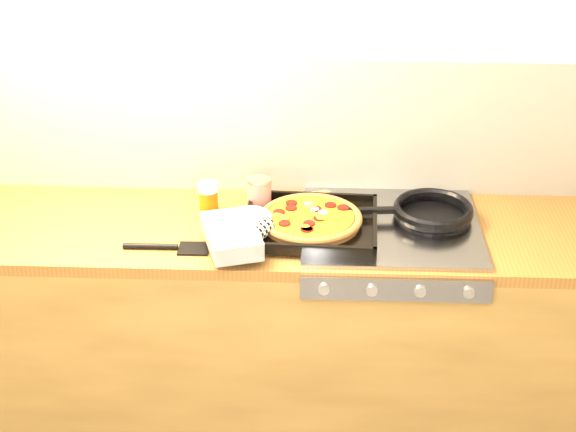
{
  "coord_description": "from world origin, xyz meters",
  "views": [
    {
      "loc": [
        0.22,
        -1.55,
        2.33
      ],
      "look_at": [
        0.1,
        1.08,
        0.95
      ],
      "focal_mm": 55.0,
      "sensor_mm": 36.0,
      "label": 1
    }
  ],
  "objects_px": {
    "juice_glass": "(208,198)",
    "pizza_on_tray": "(289,223)",
    "tomato_can": "(259,195)",
    "frying_pan": "(431,212)"
  },
  "relations": [
    {
      "from": "pizza_on_tray",
      "to": "juice_glass",
      "type": "relative_size",
      "value": 5.08
    },
    {
      "from": "juice_glass",
      "to": "pizza_on_tray",
      "type": "bearing_deg",
      "value": -27.3
    },
    {
      "from": "frying_pan",
      "to": "juice_glass",
      "type": "relative_size",
      "value": 3.97
    },
    {
      "from": "pizza_on_tray",
      "to": "frying_pan",
      "type": "height_order",
      "value": "pizza_on_tray"
    },
    {
      "from": "pizza_on_tray",
      "to": "frying_pan",
      "type": "distance_m",
      "value": 0.5
    },
    {
      "from": "pizza_on_tray",
      "to": "tomato_can",
      "type": "bearing_deg",
      "value": 121.91
    },
    {
      "from": "tomato_can",
      "to": "juice_glass",
      "type": "relative_size",
      "value": 1.04
    },
    {
      "from": "pizza_on_tray",
      "to": "frying_pan",
      "type": "xyz_separation_m",
      "value": [
        0.48,
        0.11,
        -0.01
      ]
    },
    {
      "from": "pizza_on_tray",
      "to": "juice_glass",
      "type": "height_order",
      "value": "juice_glass"
    },
    {
      "from": "pizza_on_tray",
      "to": "tomato_can",
      "type": "distance_m",
      "value": 0.21
    }
  ]
}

